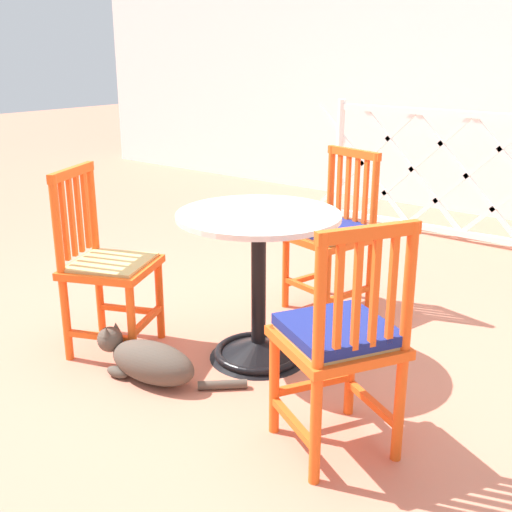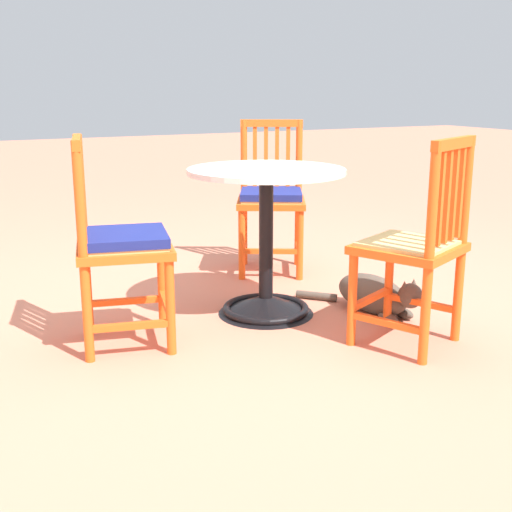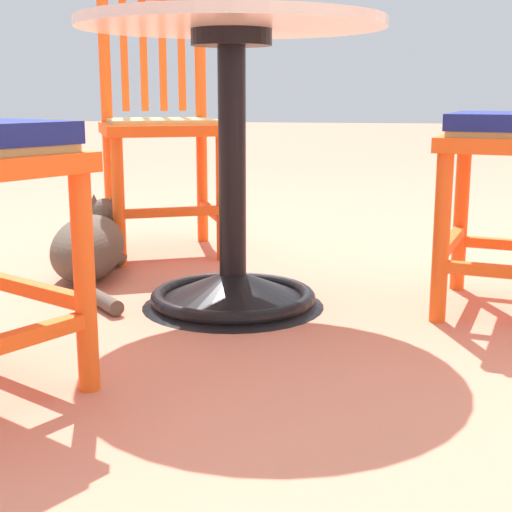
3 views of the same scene
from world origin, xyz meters
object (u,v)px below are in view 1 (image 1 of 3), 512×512
(orange_chair_at_corner, at_px, (106,266))
(orange_chair_by_planter, at_px, (332,234))
(orange_chair_near_fence, at_px, (340,341))
(tabby_cat, at_px, (146,360))
(cafe_table, at_px, (259,303))

(orange_chair_at_corner, height_order, orange_chair_by_planter, same)
(orange_chair_near_fence, bearing_deg, tabby_cat, -174.54)
(cafe_table, bearing_deg, tabby_cat, -117.89)
(orange_chair_at_corner, distance_m, orange_chair_by_planter, 1.27)
(tabby_cat, bearing_deg, orange_chair_near_fence, 5.46)
(orange_chair_at_corner, xyz_separation_m, orange_chair_near_fence, (1.34, -0.02, 0.01))
(orange_chair_at_corner, xyz_separation_m, tabby_cat, (0.39, -0.11, -0.34))
(cafe_table, bearing_deg, orange_chair_near_fence, -30.08)
(cafe_table, relative_size, orange_chair_at_corner, 0.83)
(orange_chair_near_fence, bearing_deg, cafe_table, 149.92)
(orange_chair_at_corner, bearing_deg, orange_chair_near_fence, -0.96)
(orange_chair_near_fence, height_order, tabby_cat, orange_chair_near_fence)
(orange_chair_near_fence, relative_size, orange_chair_by_planter, 1.00)
(orange_chair_by_planter, xyz_separation_m, tabby_cat, (-0.19, -1.24, -0.35))
(cafe_table, xyz_separation_m, orange_chair_near_fence, (0.69, -0.40, 0.16))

